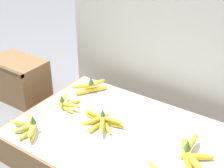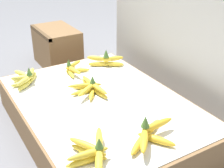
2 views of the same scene
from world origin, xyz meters
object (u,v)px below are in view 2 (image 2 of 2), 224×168
(banana_bunch_front_right, at_px, (94,152))
(banana_bunch_middle_left, at_px, (73,69))
(banana_bunch_middle_midleft, at_px, (90,88))
(banana_bunch_middle_right, at_px, (149,134))
(wooden_crate, at_px, (57,47))
(banana_bunch_back_left, at_px, (106,60))
(banana_bunch_front_left, at_px, (25,78))

(banana_bunch_front_right, relative_size, banana_bunch_middle_left, 1.23)
(banana_bunch_middle_midleft, height_order, banana_bunch_middle_right, banana_bunch_middle_right)
(wooden_crate, bearing_deg, banana_bunch_middle_left, -11.94)
(banana_bunch_middle_left, distance_m, banana_bunch_back_left, 0.21)
(banana_bunch_front_right, bearing_deg, banana_bunch_front_left, -177.90)
(banana_bunch_middle_midleft, distance_m, banana_bunch_middle_right, 0.47)
(banana_bunch_middle_left, bearing_deg, banana_bunch_front_right, -18.87)
(wooden_crate, xyz_separation_m, banana_bunch_front_right, (1.22, -0.35, 0.06))
(banana_bunch_front_right, bearing_deg, banana_bunch_middle_left, 161.13)
(wooden_crate, relative_size, banana_bunch_middle_left, 1.85)
(banana_bunch_middle_midleft, bearing_deg, banana_bunch_back_left, 137.02)
(banana_bunch_front_right, height_order, banana_bunch_middle_midleft, banana_bunch_front_right)
(banana_bunch_front_right, bearing_deg, banana_bunch_middle_midleft, 154.07)
(banana_bunch_front_left, distance_m, banana_bunch_front_right, 0.71)
(banana_bunch_front_left, xyz_separation_m, banana_bunch_back_left, (0.01, 0.48, 0.00))
(banana_bunch_middle_left, bearing_deg, banana_bunch_middle_right, -0.71)
(wooden_crate, distance_m, banana_bunch_middle_left, 0.53)
(banana_bunch_middle_left, bearing_deg, banana_bunch_front_left, -91.71)
(banana_bunch_middle_left, bearing_deg, banana_bunch_back_left, 88.10)
(banana_bunch_back_left, bearing_deg, banana_bunch_middle_right, -17.00)
(banana_bunch_middle_left, distance_m, banana_bunch_middle_right, 0.72)
(banana_bunch_back_left, bearing_deg, banana_bunch_middle_midleft, -42.98)
(banana_bunch_middle_right, relative_size, banana_bunch_back_left, 1.25)
(banana_bunch_front_right, height_order, banana_bunch_middle_left, banana_bunch_front_right)
(wooden_crate, height_order, banana_bunch_middle_midleft, wooden_crate)
(wooden_crate, bearing_deg, banana_bunch_middle_right, -5.46)
(banana_bunch_front_left, xyz_separation_m, banana_bunch_middle_right, (0.73, 0.26, 0.00))
(wooden_crate, xyz_separation_m, banana_bunch_back_left, (0.52, 0.10, 0.06))
(banana_bunch_back_left, bearing_deg, wooden_crate, -169.22)
(wooden_crate, height_order, banana_bunch_front_left, wooden_crate)
(wooden_crate, relative_size, banana_bunch_front_right, 1.50)
(banana_bunch_middle_left, xyz_separation_m, banana_bunch_middle_midleft, (0.26, -0.02, 0.00))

